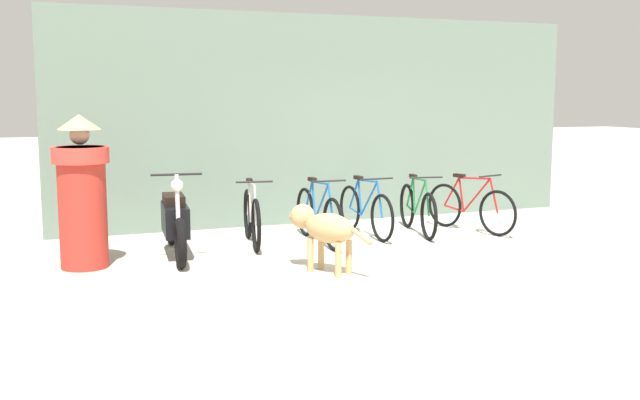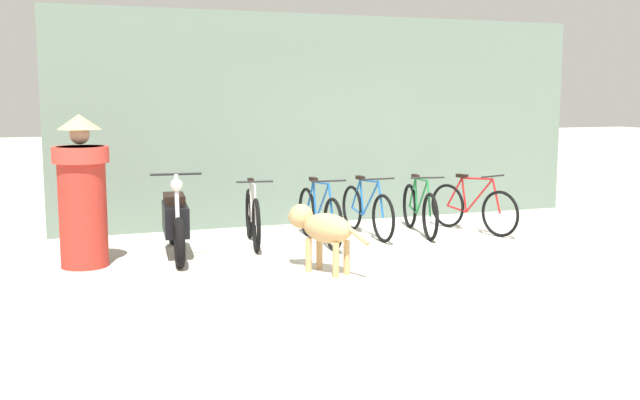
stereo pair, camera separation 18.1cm
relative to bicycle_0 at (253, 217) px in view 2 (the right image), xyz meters
The scene contains 10 objects.
ground_plane 2.31m from the bicycle_0, 44.63° to the right, with size 60.00×60.00×0.00m, color #B7B2A5.
shop_wall_back 2.46m from the bicycle_0, 40.81° to the left, with size 8.28×0.20×3.11m.
bicycle_0 is the anchor object (origin of this frame).
bicycle_1 0.87m from the bicycle_0, 13.73° to the right, with size 0.46×1.74×0.87m.
bicycle_2 1.64m from the bicycle_0, ahead, with size 0.46×1.66×0.84m.
bicycle_3 2.38m from the bicycle_0, ahead, with size 0.49×1.63×0.84m.
bicycle_4 3.17m from the bicycle_0, ahead, with size 0.58×1.55×0.83m.
motorcycle 1.10m from the bicycle_0, 162.36° to the right, with size 0.58×1.97×1.04m.
stray_dog 1.78m from the bicycle_0, 80.26° to the right, with size 0.66×1.06×0.72m.
person_in_robes 2.25m from the bicycle_0, 165.04° to the right, with size 0.84×0.84×1.71m.
Camera 2 is at (-4.12, -7.66, 1.91)m, focal length 42.00 mm.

